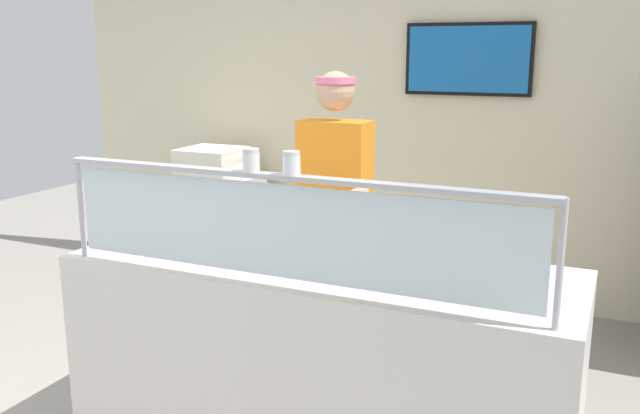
{
  "coord_description": "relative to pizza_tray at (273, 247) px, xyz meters",
  "views": [
    {
      "loc": [
        2.31,
        -2.22,
        1.87
      ],
      "look_at": [
        1.11,
        0.44,
        1.2
      ],
      "focal_mm": 38.27,
      "sensor_mm": 36.0,
      "label": 1
    }
  ],
  "objects": [
    {
      "name": "parmesan_shaker",
      "position": [
        0.14,
        -0.44,
        0.48
      ],
      "size": [
        0.07,
        0.07,
        0.09
      ],
      "color": "white",
      "rests_on": "sneeze_guard"
    },
    {
      "name": "serving_counter",
      "position": [
        0.28,
        -0.1,
        -0.49
      ],
      "size": [
        2.25,
        0.8,
        0.95
      ],
      "primitive_type": "cube",
      "color": "silver",
      "rests_on": "ground"
    },
    {
      "name": "pizza_box_stack",
      "position": [
        -1.53,
        1.83,
        0.03
      ],
      "size": [
        0.48,
        0.47,
        0.22
      ],
      "color": "silver",
      "rests_on": "prep_shelf"
    },
    {
      "name": "worker_figure",
      "position": [
        0.04,
        0.65,
        0.04
      ],
      "size": [
        0.41,
        0.5,
        1.76
      ],
      "color": "#23232D",
      "rests_on": "ground"
    },
    {
      "name": "prep_shelf",
      "position": [
        -1.54,
        1.83,
        -0.53
      ],
      "size": [
        0.7,
        0.55,
        0.88
      ],
      "primitive_type": "cube",
      "color": "#B7BABF",
      "rests_on": "ground"
    },
    {
      "name": "shop_rear_unit",
      "position": [
        0.28,
        2.32,
        0.39
      ],
      "size": [
        6.65,
        0.13,
        2.7
      ],
      "color": "beige",
      "rests_on": "ground"
    },
    {
      "name": "pizza_server",
      "position": [
        0.0,
        -0.02,
        0.02
      ],
      "size": [
        0.08,
        0.28,
        0.01
      ],
      "primitive_type": "cube",
      "rotation": [
        0.0,
        0.0,
        -0.02
      ],
      "color": "#ADAFB7",
      "rests_on": "pizza_tray"
    },
    {
      "name": "pepper_flake_shaker",
      "position": [
        0.32,
        -0.44,
        0.48
      ],
      "size": [
        0.07,
        0.07,
        0.09
      ],
      "color": "white",
      "rests_on": "sneeze_guard"
    },
    {
      "name": "ground_plane",
      "position": [
        0.28,
        0.5,
        -0.97
      ],
      "size": [
        12.0,
        12.0,
        0.0
      ],
      "primitive_type": "plane",
      "color": "gray",
      "rests_on": "ground"
    },
    {
      "name": "sneeze_guard",
      "position": [
        0.28,
        -0.44,
        0.27
      ],
      "size": [
        2.07,
        0.06,
        0.45
      ],
      "color": "#B2B5BC",
      "rests_on": "serving_counter"
    },
    {
      "name": "pizza_tray",
      "position": [
        0.0,
        0.0,
        0.0
      ],
      "size": [
        0.5,
        0.5,
        0.04
      ],
      "color": "#9EA0A8",
      "rests_on": "serving_counter"
    }
  ]
}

